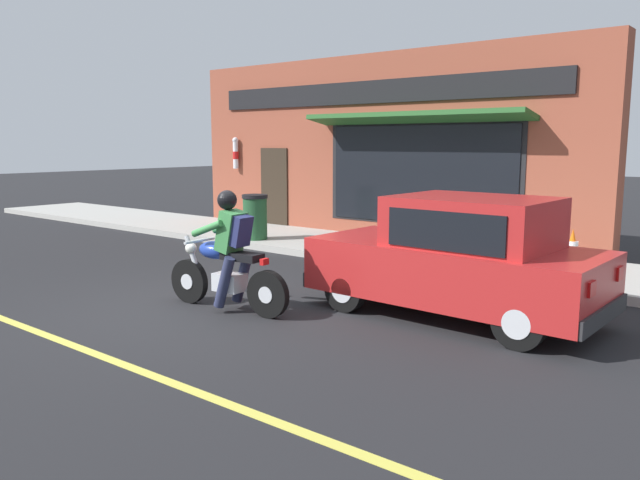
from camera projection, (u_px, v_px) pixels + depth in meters
name	position (u px, v px, depth m)	size (l,w,h in m)	color
ground_plane	(189.00, 309.00, 8.44)	(80.00, 80.00, 0.00)	black
sidewalk_curb	(284.00, 238.00, 14.31)	(2.60, 22.00, 0.14)	#ADAAA3
storefront_building	(376.00, 148.00, 14.26)	(1.25, 10.58, 4.20)	brown
motorcycle_with_rider	(228.00, 261.00, 8.32)	(0.60, 2.02, 1.62)	black
car_hatchback	(458.00, 259.00, 7.96)	(1.74, 3.82, 1.57)	black
traffic_cone	(572.00, 246.00, 10.99)	(0.36, 0.36, 0.60)	black
trash_bin	(255.00, 217.00, 13.61)	(0.56, 0.56, 0.98)	#23512D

